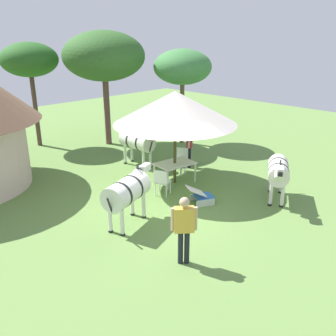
# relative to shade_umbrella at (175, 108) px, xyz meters

# --- Properties ---
(ground_plane) EXTENTS (36.00, 36.00, 0.00)m
(ground_plane) POSITION_rel_shade_umbrella_xyz_m (-1.60, -1.07, -2.68)
(ground_plane) COLOR #618541
(shade_umbrella) EXTENTS (4.18, 4.18, 3.23)m
(shade_umbrella) POSITION_rel_shade_umbrella_xyz_m (0.00, 0.00, 0.00)
(shade_umbrella) COLOR #3F3C1B
(shade_umbrella) RESTS_ON ground_plane
(patio_dining_table) EXTENTS (1.45, 1.08, 0.74)m
(patio_dining_table) POSITION_rel_shade_umbrella_xyz_m (0.00, 0.00, -2.03)
(patio_dining_table) COLOR silver
(patio_dining_table) RESTS_ON ground_plane
(patio_chair_near_hut) EXTENTS (0.56, 0.57, 0.90)m
(patio_chair_near_hut) POSITION_rel_shade_umbrella_xyz_m (-1.10, -0.48, -2.16)
(patio_chair_near_hut) COLOR white
(patio_chair_near_hut) RESTS_ON ground_plane
(patio_chair_east_end) EXTENTS (0.59, 0.59, 0.90)m
(patio_chair_east_end) POSITION_rel_shade_umbrella_xyz_m (1.03, 0.63, -2.16)
(patio_chair_east_end) COLOR white
(patio_chair_east_end) RESTS_ON ground_plane
(guest_beside_umbrella) EXTENTS (0.50, 0.44, 1.69)m
(guest_beside_umbrella) POSITION_rel_shade_umbrella_xyz_m (1.53, 0.69, -1.67)
(guest_beside_umbrella) COLOR black
(guest_beside_umbrella) RESTS_ON ground_plane
(standing_watcher) EXTENTS (0.48, 0.45, 1.67)m
(standing_watcher) POSITION_rel_shade_umbrella_xyz_m (-3.37, -3.53, -1.68)
(standing_watcher) COLOR black
(standing_watcher) RESTS_ON ground_plane
(striped_lounge_chair) EXTENTS (0.97, 0.84, 0.59)m
(striped_lounge_chair) POSITION_rel_shade_umbrella_xyz_m (-0.65, -1.75, -2.43)
(striped_lounge_chair) COLOR blue
(striped_lounge_chair) RESTS_ON ground_plane
(zebra_nearest_camera) EXTENTS (1.87, 1.30, 1.51)m
(zebra_nearest_camera) POSITION_rel_shade_umbrella_xyz_m (1.24, -3.28, -1.71)
(zebra_nearest_camera) COLOR silver
(zebra_nearest_camera) RESTS_ON ground_plane
(zebra_by_umbrella) EXTENTS (2.06, 1.12, 1.54)m
(zebra_by_umbrella) POSITION_rel_shade_umbrella_xyz_m (-3.08, -1.19, -1.68)
(zebra_by_umbrella) COLOR silver
(zebra_by_umbrella) RESTS_ON ground_plane
(zebra_toward_hut) EXTENTS (0.70, 2.14, 1.55)m
(zebra_toward_hut) POSITION_rel_shade_umbrella_xyz_m (0.22, 2.33, -1.67)
(zebra_toward_hut) COLOR silver
(zebra_toward_hut) RESTS_ON ground_plane
(acacia_tree_left_background) EXTENTS (3.66, 3.66, 5.15)m
(acacia_tree_left_background) POSITION_rel_shade_umbrella_xyz_m (1.28, 5.64, 1.35)
(acacia_tree_left_background) COLOR brown
(acacia_tree_left_background) RESTS_ON ground_plane
(acacia_tree_far_lawn) EXTENTS (2.50, 2.50, 4.66)m
(acacia_tree_far_lawn) POSITION_rel_shade_umbrella_xyz_m (-1.19, 7.75, 1.20)
(acacia_tree_far_lawn) COLOR #4A342E
(acacia_tree_far_lawn) RESTS_ON ground_plane
(acacia_tree_right_background) EXTENTS (2.65, 2.65, 4.36)m
(acacia_tree_right_background) POSITION_rel_shade_umbrella_xyz_m (3.90, 3.30, 0.86)
(acacia_tree_right_background) COLOR brown
(acacia_tree_right_background) RESTS_ON ground_plane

